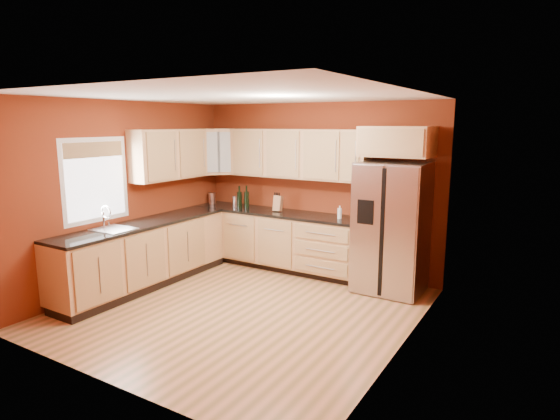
{
  "coord_description": "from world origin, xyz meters",
  "views": [
    {
      "loc": [
        3.27,
        -4.48,
        2.29
      ],
      "look_at": [
        0.01,
        0.9,
        1.12
      ],
      "focal_mm": 30.0,
      "sensor_mm": 36.0,
      "label": 1
    }
  ],
  "objects_px": {
    "refrigerator": "(391,228)",
    "knife_block": "(278,203)",
    "canister_left": "(236,202)",
    "wine_bottle_a": "(239,197)",
    "soap_dispenser": "(340,212)"
  },
  "relations": [
    {
      "from": "knife_block",
      "to": "canister_left",
      "type": "bearing_deg",
      "value": 176.95
    },
    {
      "from": "refrigerator",
      "to": "soap_dispenser",
      "type": "relative_size",
      "value": 9.33
    },
    {
      "from": "wine_bottle_a",
      "to": "soap_dispenser",
      "type": "bearing_deg",
      "value": 0.66
    },
    {
      "from": "refrigerator",
      "to": "soap_dispenser",
      "type": "height_order",
      "value": "refrigerator"
    },
    {
      "from": "canister_left",
      "to": "soap_dispenser",
      "type": "relative_size",
      "value": 0.95
    },
    {
      "from": "refrigerator",
      "to": "wine_bottle_a",
      "type": "relative_size",
      "value": 4.95
    },
    {
      "from": "canister_left",
      "to": "knife_block",
      "type": "relative_size",
      "value": 0.74
    },
    {
      "from": "refrigerator",
      "to": "knife_block",
      "type": "height_order",
      "value": "refrigerator"
    },
    {
      "from": "refrigerator",
      "to": "canister_left",
      "type": "bearing_deg",
      "value": 179.12
    },
    {
      "from": "canister_left",
      "to": "soap_dispenser",
      "type": "distance_m",
      "value": 1.86
    },
    {
      "from": "wine_bottle_a",
      "to": "knife_block",
      "type": "xyz_separation_m",
      "value": [
        0.7,
        0.06,
        -0.06
      ]
    },
    {
      "from": "canister_left",
      "to": "soap_dispenser",
      "type": "height_order",
      "value": "soap_dispenser"
    },
    {
      "from": "canister_left",
      "to": "wine_bottle_a",
      "type": "distance_m",
      "value": 0.12
    },
    {
      "from": "canister_left",
      "to": "wine_bottle_a",
      "type": "bearing_deg",
      "value": -2.14
    },
    {
      "from": "wine_bottle_a",
      "to": "soap_dispenser",
      "type": "height_order",
      "value": "wine_bottle_a"
    }
  ]
}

